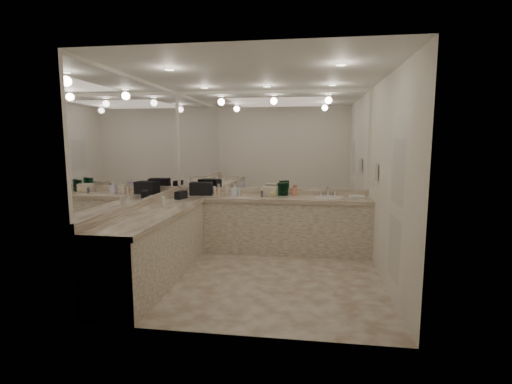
# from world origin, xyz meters

# --- Properties ---
(floor) EXTENTS (3.20, 3.20, 0.00)m
(floor) POSITION_xyz_m (0.00, 0.00, 0.00)
(floor) COLOR beige
(floor) RESTS_ON ground
(ceiling) EXTENTS (3.20, 3.20, 0.00)m
(ceiling) POSITION_xyz_m (0.00, 0.00, 2.60)
(ceiling) COLOR white
(ceiling) RESTS_ON floor
(wall_back) EXTENTS (3.20, 0.02, 2.60)m
(wall_back) POSITION_xyz_m (0.00, 1.50, 1.30)
(wall_back) COLOR silver
(wall_back) RESTS_ON floor
(wall_left) EXTENTS (0.02, 3.00, 2.60)m
(wall_left) POSITION_xyz_m (-1.60, 0.00, 1.30)
(wall_left) COLOR silver
(wall_left) RESTS_ON floor
(wall_right) EXTENTS (0.02, 3.00, 2.60)m
(wall_right) POSITION_xyz_m (1.60, 0.00, 1.30)
(wall_right) COLOR silver
(wall_right) RESTS_ON floor
(vanity_back_base) EXTENTS (3.20, 0.60, 0.84)m
(vanity_back_base) POSITION_xyz_m (0.00, 1.20, 0.42)
(vanity_back_base) COLOR silver
(vanity_back_base) RESTS_ON floor
(vanity_back_top) EXTENTS (3.20, 0.64, 0.06)m
(vanity_back_top) POSITION_xyz_m (0.00, 1.19, 0.87)
(vanity_back_top) COLOR beige
(vanity_back_top) RESTS_ON vanity_back_base
(vanity_left_base) EXTENTS (0.60, 2.40, 0.84)m
(vanity_left_base) POSITION_xyz_m (-1.30, -0.30, 0.42)
(vanity_left_base) COLOR silver
(vanity_left_base) RESTS_ON floor
(vanity_left_top) EXTENTS (0.64, 2.42, 0.06)m
(vanity_left_top) POSITION_xyz_m (-1.29, -0.30, 0.87)
(vanity_left_top) COLOR beige
(vanity_left_top) RESTS_ON vanity_left_base
(backsplash_back) EXTENTS (3.20, 0.04, 0.10)m
(backsplash_back) POSITION_xyz_m (0.00, 1.48, 0.95)
(backsplash_back) COLOR beige
(backsplash_back) RESTS_ON vanity_back_top
(backsplash_left) EXTENTS (0.04, 3.00, 0.10)m
(backsplash_left) POSITION_xyz_m (-1.58, 0.00, 0.95)
(backsplash_left) COLOR beige
(backsplash_left) RESTS_ON vanity_left_top
(mirror_back) EXTENTS (3.12, 0.01, 1.55)m
(mirror_back) POSITION_xyz_m (0.00, 1.49, 1.77)
(mirror_back) COLOR white
(mirror_back) RESTS_ON wall_back
(mirror_left) EXTENTS (0.01, 2.92, 1.55)m
(mirror_left) POSITION_xyz_m (-1.59, 0.00, 1.77)
(mirror_left) COLOR white
(mirror_left) RESTS_ON wall_left
(sink) EXTENTS (0.44, 0.44, 0.03)m
(sink) POSITION_xyz_m (0.95, 1.20, 0.90)
(sink) COLOR white
(sink) RESTS_ON vanity_back_top
(faucet) EXTENTS (0.24, 0.16, 0.14)m
(faucet) POSITION_xyz_m (0.95, 1.41, 0.97)
(faucet) COLOR silver
(faucet) RESTS_ON vanity_back_top
(wall_phone) EXTENTS (0.06, 0.10, 0.24)m
(wall_phone) POSITION_xyz_m (1.56, 0.70, 1.35)
(wall_phone) COLOR white
(wall_phone) RESTS_ON wall_right
(door) EXTENTS (0.02, 0.82, 2.10)m
(door) POSITION_xyz_m (1.59, -0.50, 1.05)
(door) COLOR white
(door) RESTS_ON wall_right
(black_toiletry_bag) EXTENTS (0.40, 0.29, 0.21)m
(black_toiletry_bag) POSITION_xyz_m (-1.12, 1.22, 1.00)
(black_toiletry_bag) COLOR black
(black_toiletry_bag) RESTS_ON vanity_back_top
(black_bag_spill) EXTENTS (0.15, 0.23, 0.12)m
(black_bag_spill) POSITION_xyz_m (-1.30, 0.75, 0.96)
(black_bag_spill) COLOR black
(black_bag_spill) RESTS_ON vanity_left_top
(cream_cosmetic_case) EXTENTS (0.27, 0.19, 0.15)m
(cream_cosmetic_case) POSITION_xyz_m (0.01, 1.25, 0.97)
(cream_cosmetic_case) COLOR beige
(cream_cosmetic_case) RESTS_ON vanity_back_top
(hand_towel) EXTENTS (0.24, 0.17, 0.04)m
(hand_towel) POSITION_xyz_m (1.39, 1.20, 0.92)
(hand_towel) COLOR white
(hand_towel) RESTS_ON vanity_back_top
(lotion_left) EXTENTS (0.06, 0.06, 0.14)m
(lotion_left) POSITION_xyz_m (-1.30, 0.03, 0.97)
(lotion_left) COLOR white
(lotion_left) RESTS_ON vanity_left_top
(soap_bottle_a) EXTENTS (0.08, 0.08, 0.19)m
(soap_bottle_a) POSITION_xyz_m (-0.69, 1.23, 0.99)
(soap_bottle_a) COLOR silver
(soap_bottle_a) RESTS_ON vanity_back_top
(soap_bottle_b) EXTENTS (0.09, 0.10, 0.20)m
(soap_bottle_b) POSITION_xyz_m (-0.55, 1.16, 1.00)
(soap_bottle_b) COLOR silver
(soap_bottle_b) RESTS_ON vanity_back_top
(soap_bottle_c) EXTENTS (0.14, 0.14, 0.16)m
(soap_bottle_c) POSITION_xyz_m (0.08, 1.20, 0.98)
(soap_bottle_c) COLOR #DACD85
(soap_bottle_c) RESTS_ON vanity_back_top
(green_bottle_0) EXTENTS (0.07, 0.07, 0.19)m
(green_bottle_0) POSITION_xyz_m (0.23, 1.33, 1.00)
(green_bottle_0) COLOR #0D4729
(green_bottle_0) RESTS_ON vanity_back_top
(green_bottle_1) EXTENTS (0.07, 0.07, 0.21)m
(green_bottle_1) POSITION_xyz_m (0.17, 1.32, 1.00)
(green_bottle_1) COLOR #0D4729
(green_bottle_1) RESTS_ON vanity_back_top
(green_bottle_2) EXTENTS (0.07, 0.07, 0.21)m
(green_bottle_2) POSITION_xyz_m (0.23, 1.30, 1.00)
(green_bottle_2) COLOR #0D4729
(green_bottle_2) RESTS_ON vanity_back_top
(green_bottle_3) EXTENTS (0.07, 0.07, 0.22)m
(green_bottle_3) POSITION_xyz_m (0.27, 1.33, 1.01)
(green_bottle_3) COLOR #0D4729
(green_bottle_3) RESTS_ON vanity_back_top
(amenity_bottle_0) EXTENTS (0.05, 0.05, 0.11)m
(amenity_bottle_0) POSITION_xyz_m (-0.81, 1.16, 0.95)
(amenity_bottle_0) COLOR #E0B28C
(amenity_bottle_0) RESTS_ON vanity_back_top
(amenity_bottle_1) EXTENTS (0.05, 0.05, 0.13)m
(amenity_bottle_1) POSITION_xyz_m (-0.93, 1.33, 0.97)
(amenity_bottle_1) COLOR white
(amenity_bottle_1) RESTS_ON vanity_back_top
(amenity_bottle_2) EXTENTS (0.04, 0.04, 0.14)m
(amenity_bottle_2) POSITION_xyz_m (-0.48, 1.17, 0.97)
(amenity_bottle_2) COLOR silver
(amenity_bottle_2) RESTS_ON vanity_back_top
(amenity_bottle_3) EXTENTS (0.04, 0.04, 0.08)m
(amenity_bottle_3) POSITION_xyz_m (0.25, 1.30, 0.94)
(amenity_bottle_3) COLOR #3F3F4C
(amenity_bottle_3) RESTS_ON vanity_back_top
(amenity_bottle_4) EXTENTS (0.04, 0.04, 0.08)m
(amenity_bottle_4) POSITION_xyz_m (-1.07, 1.25, 0.94)
(amenity_bottle_4) COLOR #9966B2
(amenity_bottle_4) RESTS_ON vanity_back_top
(amenity_bottle_5) EXTENTS (0.04, 0.04, 0.10)m
(amenity_bottle_5) POSITION_xyz_m (-0.10, 1.14, 0.95)
(amenity_bottle_5) COLOR #3F3F4C
(amenity_bottle_5) RESTS_ON vanity_back_top
(amenity_bottle_6) EXTENTS (0.07, 0.07, 0.13)m
(amenity_bottle_6) POSITION_xyz_m (0.41, 1.33, 0.97)
(amenity_bottle_6) COLOR #E57F66
(amenity_bottle_6) RESTS_ON vanity_back_top
(amenity_bottle_7) EXTENTS (0.05, 0.05, 0.13)m
(amenity_bottle_7) POSITION_xyz_m (-0.05, 1.21, 0.97)
(amenity_bottle_7) COLOR silver
(amenity_bottle_7) RESTS_ON vanity_back_top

